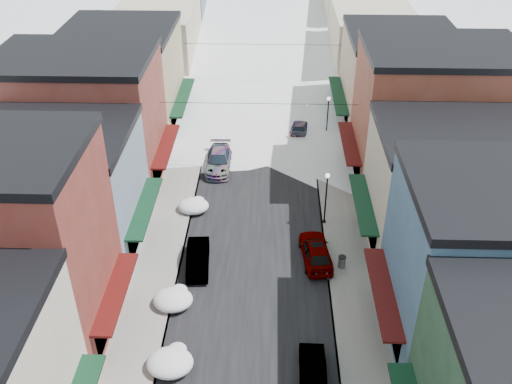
# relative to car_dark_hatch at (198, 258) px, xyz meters

# --- Properties ---
(road) EXTENTS (10.00, 160.00, 0.01)m
(road) POSITION_rel_car_dark_hatch_xyz_m (3.78, 33.38, -0.69)
(road) COLOR black
(road) RESTS_ON ground
(sidewalk_left) EXTENTS (3.20, 160.00, 0.15)m
(sidewalk_left) POSITION_rel_car_dark_hatch_xyz_m (-2.82, 33.38, -0.62)
(sidewalk_left) COLOR gray
(sidewalk_left) RESTS_ON ground
(sidewalk_right) EXTENTS (3.20, 160.00, 0.15)m
(sidewalk_right) POSITION_rel_car_dark_hatch_xyz_m (10.38, 33.38, -0.62)
(sidewalk_right) COLOR gray
(sidewalk_right) RESTS_ON ground
(curb_left) EXTENTS (0.10, 160.00, 0.15)m
(curb_left) POSITION_rel_car_dark_hatch_xyz_m (-1.27, 33.38, -0.62)
(curb_left) COLOR slate
(curb_left) RESTS_ON ground
(curb_right) EXTENTS (0.10, 160.00, 0.15)m
(curb_right) POSITION_rel_car_dark_hatch_xyz_m (8.83, 33.38, -0.62)
(curb_right) COLOR slate
(curb_right) RESTS_ON ground
(bldg_l_grayblue) EXTENTS (11.30, 9.20, 9.00)m
(bldg_l_grayblue) POSITION_rel_car_dark_hatch_xyz_m (-9.41, 2.38, 3.81)
(bldg_l_grayblue) COLOR #7A8BA2
(bldg_l_grayblue) RESTS_ON ground
(bldg_l_brick_far) EXTENTS (13.30, 9.20, 11.00)m
(bldg_l_brick_far) POSITION_rel_car_dark_hatch_xyz_m (-10.41, 11.38, 4.81)
(bldg_l_brick_far) COLOR brown
(bldg_l_brick_far) RESTS_ON ground
(bldg_l_tan) EXTENTS (11.30, 11.20, 10.00)m
(bldg_l_tan) POSITION_rel_car_dark_hatch_xyz_m (-9.41, 21.38, 4.31)
(bldg_l_tan) COLOR tan
(bldg_l_tan) RESTS_ON ground
(bldg_r_blue) EXTENTS (11.30, 9.20, 10.50)m
(bldg_r_blue) POSITION_rel_car_dark_hatch_xyz_m (16.97, -5.62, 4.56)
(bldg_r_blue) COLOR #345776
(bldg_r_blue) RESTS_ON ground
(bldg_r_cream) EXTENTS (12.30, 9.20, 9.00)m
(bldg_r_cream) POSITION_rel_car_dark_hatch_xyz_m (17.47, 3.38, 3.81)
(bldg_r_cream) COLOR #B2A78F
(bldg_r_cream) RESTS_ON ground
(bldg_r_brick_far) EXTENTS (13.30, 9.20, 11.50)m
(bldg_r_brick_far) POSITION_rel_car_dark_hatch_xyz_m (17.97, 12.38, 5.06)
(bldg_r_brick_far) COLOR brown
(bldg_r_brick_far) RESTS_ON ground
(bldg_r_tan) EXTENTS (11.30, 11.20, 9.50)m
(bldg_r_tan) POSITION_rel_car_dark_hatch_xyz_m (16.97, 22.38, 4.06)
(bldg_r_tan) COLOR tan
(bldg_r_tan) RESTS_ON ground
(overhead_cables) EXTENTS (16.40, 15.04, 0.04)m
(overhead_cables) POSITION_rel_car_dark_hatch_xyz_m (3.78, 20.88, 5.50)
(overhead_cables) COLOR black
(overhead_cables) RESTS_ON ground
(car_dark_hatch) EXTENTS (1.82, 4.35, 1.40)m
(car_dark_hatch) POSITION_rel_car_dark_hatch_xyz_m (0.00, 0.00, 0.00)
(car_dark_hatch) COLOR black
(car_dark_hatch) RESTS_ON ground
(car_silver_wagon) EXTENTS (2.22, 5.35, 1.55)m
(car_silver_wagon) POSITION_rel_car_dark_hatch_xyz_m (0.28, 13.33, 0.07)
(car_silver_wagon) COLOR #96999E
(car_silver_wagon) RESTS_ON ground
(car_green_sedan) EXTENTS (1.48, 4.07, 1.33)m
(car_green_sedan) POSITION_rel_car_dark_hatch_xyz_m (7.32, -9.25, -0.03)
(car_green_sedan) COLOR black
(car_green_sedan) RESTS_ON ground
(car_gray_suv) EXTENTS (2.41, 4.93, 1.62)m
(car_gray_suv) POSITION_rel_car_dark_hatch_xyz_m (8.08, 0.93, 0.11)
(car_gray_suv) COLOR gray
(car_gray_suv) RESTS_ON ground
(car_black_sedan) EXTENTS (2.46, 4.76, 1.32)m
(car_black_sedan) POSITION_rel_car_dark_hatch_xyz_m (7.66, 20.25, -0.04)
(car_black_sedan) COLOR black
(car_black_sedan) RESTS_ON ground
(car_lane_silver) EXTENTS (1.94, 4.20, 1.39)m
(car_lane_silver) POSITION_rel_car_dark_hatch_xyz_m (3.18, 35.78, -0.00)
(car_lane_silver) COLOR gray
(car_lane_silver) RESTS_ON ground
(car_lane_white) EXTENTS (3.58, 6.38, 1.68)m
(car_lane_white) POSITION_rel_car_dark_hatch_xyz_m (4.59, 45.03, 0.14)
(car_lane_white) COLOR white
(car_lane_white) RESTS_ON ground
(trash_can) EXTENTS (0.53, 0.53, 0.90)m
(trash_can) POSITION_rel_car_dark_hatch_xyz_m (9.80, 0.06, -0.09)
(trash_can) COLOR #5B5E60
(trash_can) RESTS_ON sidewalk_right
(streetlamp_near) EXTENTS (0.36, 0.36, 4.29)m
(streetlamp_near) POSITION_rel_car_dark_hatch_xyz_m (8.98, 5.27, 2.16)
(streetlamp_near) COLOR black
(streetlamp_near) RESTS_ON sidewalk_right
(streetlamp_far) EXTENTS (0.36, 0.36, 4.31)m
(streetlamp_far) POSITION_rel_car_dark_hatch_xyz_m (10.12, 18.98, 2.17)
(streetlamp_far) COLOR black
(streetlamp_far) RESTS_ON sidewalk_right
(snow_pile_near) EXTENTS (2.61, 2.81, 1.11)m
(snow_pile_near) POSITION_rel_car_dark_hatch_xyz_m (-0.50, -8.72, -0.17)
(snow_pile_near) COLOR white
(snow_pile_near) RESTS_ON ground
(snow_pile_mid) EXTENTS (2.50, 2.74, 1.06)m
(snow_pile_mid) POSITION_rel_car_dark_hatch_xyz_m (-1.10, -3.75, -0.19)
(snow_pile_mid) COLOR white
(snow_pile_mid) RESTS_ON ground
(snow_pile_far) EXTENTS (2.40, 2.67, 1.01)m
(snow_pile_far) POSITION_rel_car_dark_hatch_xyz_m (-1.10, 6.71, -0.21)
(snow_pile_far) COLOR white
(snow_pile_far) RESTS_ON ground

